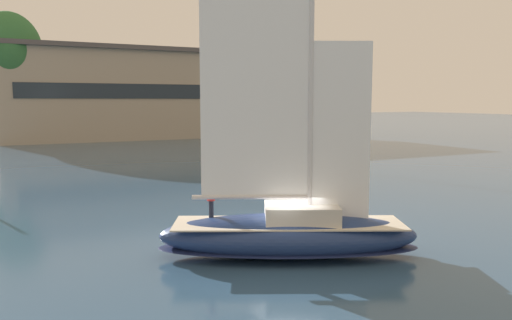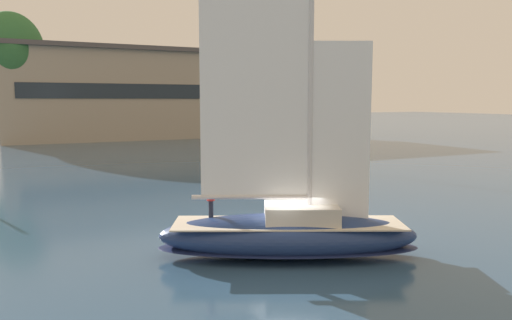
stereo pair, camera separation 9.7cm
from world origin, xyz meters
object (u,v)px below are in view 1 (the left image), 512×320
at_px(sailboat_main, 289,230).
at_px(tree_shore_right, 9,52).
at_px(tree_shore_left, 248,85).
at_px(sailboat_moored_mid_channel, 288,159).

bearing_deg(sailboat_main, tree_shore_right, 98.25).
bearing_deg(tree_shore_right, sailboat_main, -81.75).
bearing_deg(tree_shore_left, sailboat_moored_mid_channel, -110.11).
bearing_deg(sailboat_moored_mid_channel, sailboat_main, -119.82).
height_order(tree_shore_right, sailboat_main, tree_shore_right).
bearing_deg(tree_shore_right, tree_shore_left, -1.11).
height_order(tree_shore_right, sailboat_moored_mid_channel, tree_shore_right).
bearing_deg(tree_shore_left, sailboat_main, -114.11).
relative_size(tree_shore_right, sailboat_main, 1.32).
relative_size(tree_shore_left, tree_shore_right, 0.67).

